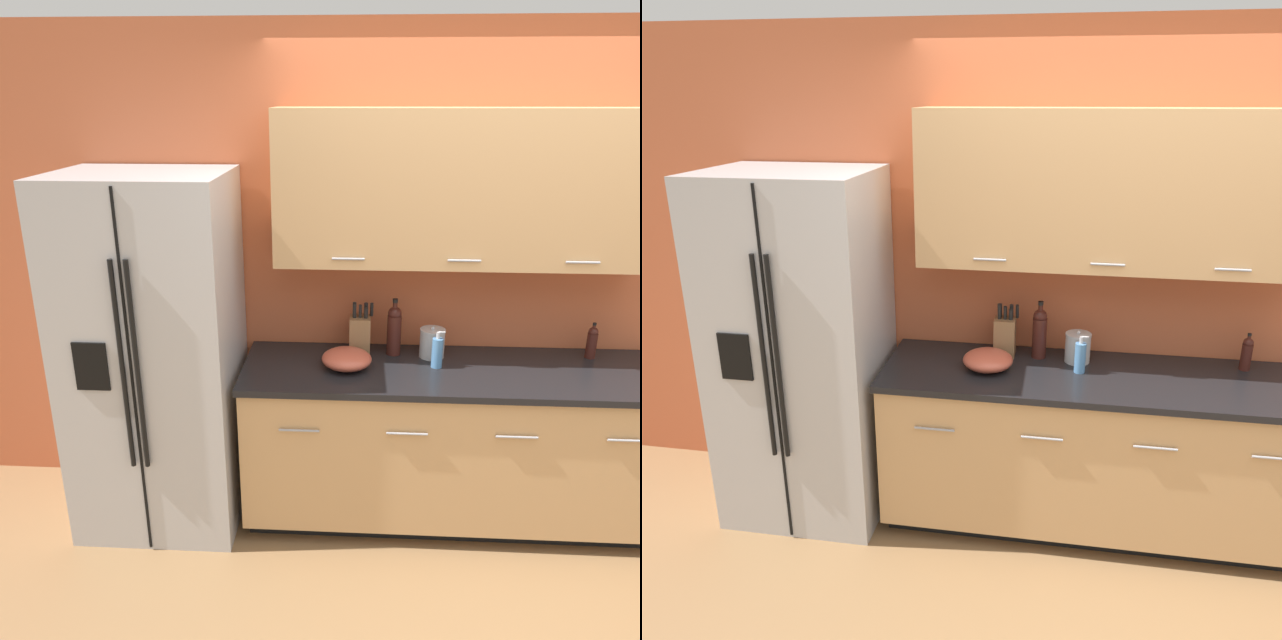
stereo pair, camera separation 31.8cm
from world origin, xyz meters
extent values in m
plane|color=olive|center=(0.00, 0.00, 0.00)|extent=(14.00, 14.00, 0.00)
cube|color=#BC5B38|center=(0.00, 1.04, 1.30)|extent=(10.00, 0.05, 2.60)
cube|color=tan|center=(-0.25, 0.85, 1.80)|extent=(1.88, 0.32, 0.76)
cylinder|color=#99999E|center=(-0.81, 0.68, 1.48)|extent=(0.16, 0.01, 0.01)
cylinder|color=#99999E|center=(-0.25, 0.68, 1.48)|extent=(0.16, 0.01, 0.01)
cylinder|color=#99999E|center=(0.32, 0.68, 1.48)|extent=(0.16, 0.01, 0.01)
cube|color=black|center=(-0.25, 0.73, 0.04)|extent=(2.14, 0.54, 0.09)
cube|color=tan|center=(-0.25, 0.69, 0.48)|extent=(2.18, 0.62, 0.78)
cube|color=black|center=(-0.25, 0.68, 0.89)|extent=(2.21, 0.64, 0.03)
cylinder|color=#99999E|center=(-1.03, 0.37, 0.69)|extent=(0.20, 0.01, 0.01)
cylinder|color=#99999E|center=(-0.51, 0.37, 0.69)|extent=(0.20, 0.01, 0.01)
cylinder|color=#99999E|center=(0.01, 0.37, 0.69)|extent=(0.20, 0.01, 0.01)
cylinder|color=#99999E|center=(0.54, 0.37, 0.69)|extent=(0.20, 0.01, 0.01)
cube|color=#B2B2B5|center=(-1.81, 0.65, 0.95)|extent=(0.84, 0.70, 1.90)
cube|color=black|center=(-1.81, 0.30, 0.95)|extent=(0.01, 0.01, 1.86)
cylinder|color=black|center=(-1.85, 0.29, 1.04)|extent=(0.02, 0.02, 1.04)
cylinder|color=black|center=(-1.78, 0.29, 1.04)|extent=(0.02, 0.02, 1.04)
cube|color=black|center=(-2.00, 0.30, 1.04)|extent=(0.16, 0.01, 0.24)
cube|color=olive|center=(-0.75, 0.87, 1.01)|extent=(0.11, 0.12, 0.21)
cylinder|color=black|center=(-0.78, 0.88, 1.15)|extent=(0.02, 0.04, 0.08)
cylinder|color=black|center=(-0.78, 0.85, 1.16)|extent=(0.02, 0.04, 0.09)
cylinder|color=black|center=(-0.75, 0.88, 1.15)|extent=(0.01, 0.03, 0.07)
cylinder|color=black|center=(-0.75, 0.85, 1.15)|extent=(0.02, 0.03, 0.08)
cylinder|color=black|center=(-0.72, 0.88, 1.15)|extent=(0.02, 0.04, 0.08)
cylinder|color=black|center=(-0.72, 0.85, 1.14)|extent=(0.02, 0.03, 0.06)
cylinder|color=black|center=(-0.68, 0.88, 1.15)|extent=(0.02, 0.03, 0.08)
cylinder|color=#3D1914|center=(-0.56, 0.87, 1.01)|extent=(0.08, 0.08, 0.22)
sphere|color=#3D1914|center=(-0.56, 0.87, 1.14)|extent=(0.07, 0.07, 0.07)
cylinder|color=#3D1914|center=(-0.56, 0.87, 1.16)|extent=(0.02, 0.02, 0.08)
cylinder|color=black|center=(-0.56, 0.87, 1.21)|extent=(0.03, 0.03, 0.02)
cylinder|color=#4C7FB2|center=(-0.35, 0.70, 0.98)|extent=(0.06, 0.06, 0.16)
cylinder|color=#B2B2B5|center=(-0.35, 0.70, 1.08)|extent=(0.02, 0.02, 0.04)
cylinder|color=#B2B2B5|center=(-0.33, 0.70, 1.10)|extent=(0.03, 0.01, 0.01)
cylinder|color=#3D1914|center=(0.49, 0.88, 0.97)|extent=(0.05, 0.05, 0.14)
sphere|color=#3D1914|center=(0.49, 0.88, 1.05)|extent=(0.05, 0.05, 0.05)
cylinder|color=#3D1914|center=(0.49, 0.88, 1.07)|extent=(0.02, 0.02, 0.05)
cylinder|color=black|center=(0.49, 0.88, 1.10)|extent=(0.02, 0.02, 0.01)
cylinder|color=#B7B7BA|center=(-0.36, 0.84, 0.98)|extent=(0.13, 0.13, 0.15)
cylinder|color=#B7B7BA|center=(-0.36, 0.84, 1.06)|extent=(0.14, 0.14, 0.01)
sphere|color=#B7B7BA|center=(-0.36, 0.84, 1.07)|extent=(0.02, 0.02, 0.02)
ellipsoid|color=#B24C38|center=(-0.81, 0.67, 0.95)|extent=(0.26, 0.26, 0.10)
camera|label=1|loc=(-0.77, -2.29, 2.24)|focal=35.00mm
camera|label=2|loc=(-0.45, -2.26, 2.24)|focal=35.00mm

